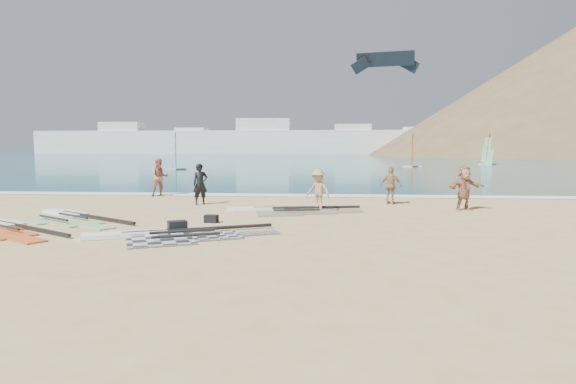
# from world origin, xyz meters

# --- Properties ---
(ground) EXTENTS (300.00, 300.00, 0.00)m
(ground) POSITION_xyz_m (0.00, 0.00, 0.00)
(ground) COLOR tan
(ground) RESTS_ON ground
(sea) EXTENTS (300.00, 240.00, 0.06)m
(sea) POSITION_xyz_m (0.00, 132.00, 0.00)
(sea) COLOR #0C535A
(sea) RESTS_ON ground
(surf_line) EXTENTS (300.00, 1.20, 0.04)m
(surf_line) POSITION_xyz_m (0.00, 12.30, 0.00)
(surf_line) COLOR white
(surf_line) RESTS_ON ground
(far_town) EXTENTS (160.00, 8.00, 12.00)m
(far_town) POSITION_xyz_m (-15.72, 150.00, 4.49)
(far_town) COLOR white
(far_town) RESTS_ON ground
(rig_grey) EXTENTS (5.73, 3.69, 0.20)m
(rig_grey) POSITION_xyz_m (-2.15, 0.26, 0.05)
(rig_grey) COLOR #232426
(rig_grey) RESTS_ON ground
(rig_green) EXTENTS (5.02, 4.33, 0.20)m
(rig_green) POSITION_xyz_m (-6.96, 3.46, 0.05)
(rig_green) COLOR #5CAC24
(rig_green) RESTS_ON ground
(rig_orange) EXTENTS (5.64, 2.71, 0.20)m
(rig_orange) POSITION_xyz_m (0.72, 6.09, 0.05)
(rig_orange) COLOR orange
(rig_orange) RESTS_ON ground
(rig_red) EXTENTS (4.88, 4.02, 0.20)m
(rig_red) POSITION_xyz_m (-7.83, 1.02, 0.05)
(rig_red) COLOR red
(rig_red) RESTS_ON ground
(gear_bag_near) EXTENTS (0.68, 0.62, 0.35)m
(gear_bag_near) POSITION_xyz_m (-2.10, 1.10, 0.18)
(gear_bag_near) COLOR black
(gear_bag_near) RESTS_ON ground
(gear_bag_far) EXTENTS (0.48, 0.36, 0.27)m
(gear_bag_far) POSITION_xyz_m (-1.51, 3.02, 0.13)
(gear_bag_far) COLOR black
(gear_bag_far) RESTS_ON ground
(person_wetsuit) EXTENTS (0.82, 0.73, 1.87)m
(person_wetsuit) POSITION_xyz_m (-3.29, 8.13, 0.94)
(person_wetsuit) COLOR black
(person_wetsuit) RESTS_ON ground
(beachgoer_left) EXTENTS (1.23, 1.15, 2.01)m
(beachgoer_left) POSITION_xyz_m (-6.40, 11.50, 1.00)
(beachgoer_left) COLOR #B16457
(beachgoer_left) RESTS_ON ground
(beachgoer_mid) EXTENTS (1.27, 1.11, 1.70)m
(beachgoer_mid) POSITION_xyz_m (2.10, 6.70, 0.85)
(beachgoer_mid) COLOR tan
(beachgoer_mid) RESTS_ON ground
(beachgoer_back) EXTENTS (1.08, 0.87, 1.71)m
(beachgoer_back) POSITION_xyz_m (5.38, 9.04, 0.86)
(beachgoer_back) COLOR #A97951
(beachgoer_back) RESTS_ON ground
(beachgoer_right) EXTENTS (1.80, 1.18, 1.86)m
(beachgoer_right) POSITION_xyz_m (8.14, 7.20, 0.93)
(beachgoer_right) COLOR #AB7454
(beachgoer_right) RESTS_ON ground
(windsurfer_left) EXTENTS (2.39, 2.69, 4.20)m
(windsurfer_left) POSITION_xyz_m (-14.75, 39.71, 1.24)
(windsurfer_left) COLOR white
(windsurfer_left) RESTS_ON ground
(windsurfer_centre) EXTENTS (2.38, 2.84, 4.25)m
(windsurfer_centre) POSITION_xyz_m (13.09, 49.76, 1.25)
(windsurfer_centre) COLOR white
(windsurfer_centre) RESTS_ON ground
(windsurfer_right) EXTENTS (2.56, 2.90, 4.50)m
(windsurfer_right) POSITION_xyz_m (25.47, 59.34, 1.30)
(windsurfer_right) COLOR white
(windsurfer_right) RESTS_ON ground
(kitesurf_kite) EXTENTS (7.92, 2.30, 2.56)m
(kitesurf_kite) POSITION_xyz_m (8.93, 45.20, 12.65)
(kitesurf_kite) COLOR black
(kitesurf_kite) RESTS_ON ground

